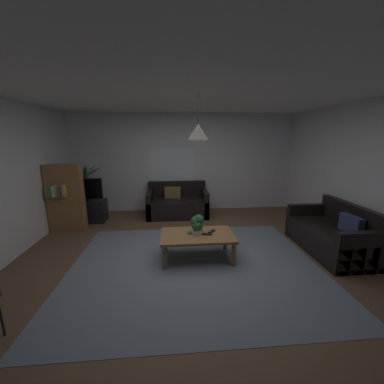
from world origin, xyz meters
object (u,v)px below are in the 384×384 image
coffee_table (198,238)px  tv (83,190)px  bookshelf_corner (65,198)px  couch_under_window (177,205)px  remote_on_table_1 (207,234)px  tv_stand (86,211)px  couch_right_side (332,236)px  remote_on_table_0 (212,232)px  potted_palm_corner (86,190)px  potted_plant_on_table (197,224)px  book_on_table_0 (192,233)px  pendant_lamp (198,132)px

coffee_table → tv: size_ratio=1.38×
coffee_table → bookshelf_corner: size_ratio=0.83×
couch_under_window → tv: size_ratio=1.76×
remote_on_table_1 → tv_stand: bearing=66.6°
couch_right_side → coffee_table: 2.34m
remote_on_table_1 → tv_stand: size_ratio=0.18×
remote_on_table_0 → tv_stand: 3.25m
couch_under_window → potted_palm_corner: size_ratio=1.06×
remote_on_table_0 → potted_palm_corner: potted_palm_corner is taller
remote_on_table_0 → tv: (-2.64, 1.86, 0.34)m
remote_on_table_1 → tv_stand: (-2.55, 1.98, -0.18)m
tv_stand → potted_palm_corner: bearing=104.2°
potted_plant_on_table → bookshelf_corner: 2.95m
tv → potted_palm_corner: (-0.11, 0.45, -0.11)m
potted_plant_on_table → tv_stand: 3.10m
book_on_table_0 → pendant_lamp: size_ratio=0.23×
tv_stand → bookshelf_corner: 0.72m
potted_plant_on_table → tv: tv is taller
tv_stand → tv: size_ratio=1.07×
couch_right_side → bookshelf_corner: size_ratio=1.09×
potted_plant_on_table → tv_stand: (-2.40, 1.93, -0.34)m
tv → potted_palm_corner: bearing=103.5°
coffee_table → pendant_lamp: 1.65m
tv_stand → bookshelf_corner: size_ratio=0.64×
coffee_table → potted_plant_on_table: bearing=101.3°
remote_on_table_0 → tv_stand: (-2.64, 1.89, -0.18)m
couch_under_window → tv: bearing=-172.3°
book_on_table_0 → couch_under_window: bearing=94.8°
book_on_table_0 → bookshelf_corner: bookshelf_corner is taller
coffee_table → potted_palm_corner: size_ratio=0.83×
book_on_table_0 → tv_stand: 3.01m
potted_palm_corner → bookshelf_corner: size_ratio=1.00×
remote_on_table_0 → tv_stand: size_ratio=0.18×
bookshelf_corner → potted_plant_on_table: bearing=-28.5°
coffee_table → pendant_lamp: bearing=161.6°
couch_under_window → remote_on_table_0: bearing=-76.8°
potted_plant_on_table → couch_right_side: bearing=0.9°
coffee_table → pendant_lamp: size_ratio=1.81×
tv → pendant_lamp: (2.41, -1.93, 1.23)m
remote_on_table_1 → pendant_lamp: (-0.15, 0.04, 1.57)m
book_on_table_0 → pendant_lamp: 1.58m
bookshelf_corner → remote_on_table_0: bearing=-25.7°
remote_on_table_0 → potted_plant_on_table: potted_plant_on_table is taller
couch_right_side → tv_stand: size_ratio=1.69×
potted_plant_on_table → tv_stand: potted_plant_on_table is taller
tv_stand → potted_palm_corner: size_ratio=0.64×
tv → pendant_lamp: size_ratio=1.31×
pendant_lamp → couch_right_side: bearing=1.4°
book_on_table_0 → coffee_table: bearing=-23.5°
couch_right_side → potted_palm_corner: potted_palm_corner is taller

